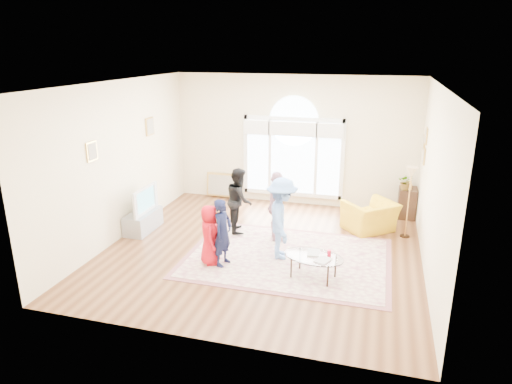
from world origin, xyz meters
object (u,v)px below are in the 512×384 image
(television, at_px, (142,200))
(armchair, at_px, (370,216))
(tv_console, at_px, (143,221))
(coffee_table, at_px, (314,257))
(area_rug, at_px, (287,257))

(television, relative_size, armchair, 0.99)
(television, xyz_separation_m, armchair, (4.73, 1.31, -0.38))
(tv_console, relative_size, coffee_table, 0.86)
(tv_console, bearing_deg, television, -0.00)
(tv_console, height_order, television, television)
(area_rug, distance_m, armchair, 2.33)
(coffee_table, bearing_deg, area_rug, 144.92)
(television, bearing_deg, area_rug, -8.68)
(area_rug, xyz_separation_m, coffee_table, (0.59, -0.66, 0.39))
(tv_console, distance_m, television, 0.49)
(area_rug, relative_size, coffee_table, 3.10)
(area_rug, height_order, armchair, armchair)
(tv_console, bearing_deg, armchair, 15.44)
(coffee_table, bearing_deg, television, 176.45)
(area_rug, relative_size, armchair, 3.61)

